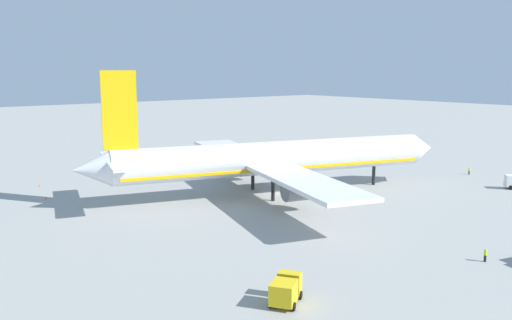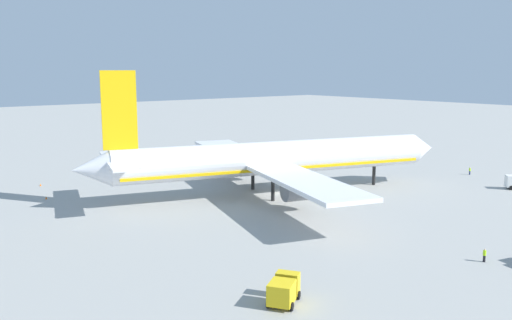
% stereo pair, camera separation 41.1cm
% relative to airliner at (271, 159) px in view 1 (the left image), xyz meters
% --- Properties ---
extents(ground_plane, '(600.00, 600.00, 0.00)m').
position_rel_airliner_xyz_m(ground_plane, '(1.26, -0.36, -7.01)').
color(ground_plane, '#9E9E99').
extents(airliner, '(73.79, 67.27, 24.07)m').
position_rel_airliner_xyz_m(airliner, '(0.00, 0.00, 0.00)').
color(airliner, white).
rests_on(airliner, ground).
extents(service_truck_0, '(5.23, 4.60, 2.79)m').
position_rel_airliner_xyz_m(service_truck_0, '(-31.49, -39.22, -5.47)').
color(service_truck_0, yellow).
rests_on(service_truck_0, ground).
extents(baggage_cart_0, '(3.10, 2.29, 0.40)m').
position_rel_airliner_xyz_m(baggage_cart_0, '(43.57, 13.63, -6.74)').
color(baggage_cart_0, gray).
rests_on(baggage_cart_0, ground).
extents(ground_worker_1, '(0.55, 0.55, 1.76)m').
position_rel_airliner_xyz_m(ground_worker_1, '(-3.36, -45.94, -6.11)').
color(ground_worker_1, black).
rests_on(ground_worker_1, ground).
extents(ground_worker_3, '(0.41, 0.41, 1.74)m').
position_rel_airliner_xyz_m(ground_worker_3, '(48.97, -13.79, -6.12)').
color(ground_worker_3, navy).
rests_on(ground_worker_3, ground).
extents(traffic_cone_0, '(0.36, 0.36, 0.55)m').
position_rel_airliner_xyz_m(traffic_cone_0, '(-36.03, 23.36, -6.73)').
color(traffic_cone_0, orange).
rests_on(traffic_cone_0, ground).
extents(traffic_cone_1, '(0.36, 0.36, 0.55)m').
position_rel_airliner_xyz_m(traffic_cone_1, '(-33.19, 36.00, -6.73)').
color(traffic_cone_1, orange).
rests_on(traffic_cone_1, ground).
extents(traffic_cone_2, '(0.36, 0.36, 0.55)m').
position_rel_airliner_xyz_m(traffic_cone_2, '(-1.03, 43.49, -6.73)').
color(traffic_cone_2, orange).
rests_on(traffic_cone_2, ground).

